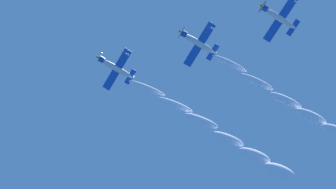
{
  "coord_description": "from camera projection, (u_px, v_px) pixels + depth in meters",
  "views": [
    {
      "loc": [
        -2.54,
        -37.21,
        1.69
      ],
      "look_at": [
        9.26,
        2.71,
        65.76
      ],
      "focal_mm": 48.37,
      "sensor_mm": 36.0,
      "label": 1
    }
  ],
  "objects": [
    {
      "name": "airplane_lead",
      "position": [
        115.0,
        68.0,
        74.58
      ],
      "size": [
        7.01,
        7.74,
        2.8
      ],
      "color": "silver"
    },
    {
      "name": "airplane_left_wingman",
      "position": [
        197.0,
        43.0,
        71.76
      ],
      "size": [
        6.98,
        7.68,
        3.15
      ],
      "color": "silver"
    },
    {
      "name": "airplane_right_wingman",
      "position": [
        278.0,
        17.0,
        71.16
      ],
      "size": [
        6.95,
        7.71,
        3.24
      ],
      "color": "silver"
    },
    {
      "name": "smoke_trail_lead",
      "position": [
        238.0,
        145.0,
        78.1
      ],
      "size": [
        33.54,
        10.54,
        7.39
      ],
      "color": "white"
    },
    {
      "name": "smoke_trail_left_wingman",
      "position": [
        320.0,
        123.0,
        75.35
      ],
      "size": [
        33.36,
        10.97,
        7.03
      ],
      "color": "white"
    }
  ]
}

